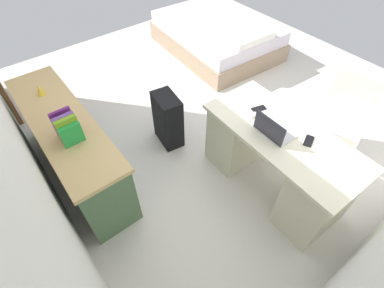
{
  "coord_description": "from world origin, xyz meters",
  "views": [
    {
      "loc": [
        -2.11,
        1.97,
        2.49
      ],
      "look_at": [
        -0.75,
        0.9,
        0.6
      ],
      "focal_mm": 26.78,
      "sensor_mm": 36.0,
      "label": 1
    }
  ],
  "objects_px": {
    "laptop": "(273,130)",
    "figurine_small": "(40,90)",
    "computer_mouse": "(254,115)",
    "cell_phone_near_laptop": "(309,141)",
    "office_chair": "(339,122)",
    "cell_phone_by_mouse": "(259,109)",
    "suitcase_black": "(168,120)",
    "desk": "(276,160)",
    "credenza": "(72,147)",
    "bed": "(217,36)"
  },
  "relations": [
    {
      "from": "credenza",
      "to": "cell_phone_by_mouse",
      "type": "height_order",
      "value": "credenza"
    },
    {
      "from": "cell_phone_near_laptop",
      "to": "bed",
      "type": "bearing_deg",
      "value": -49.54
    },
    {
      "from": "computer_mouse",
      "to": "cell_phone_by_mouse",
      "type": "relative_size",
      "value": 0.74
    },
    {
      "from": "suitcase_black",
      "to": "cell_phone_near_laptop",
      "type": "distance_m",
      "value": 1.5
    },
    {
      "from": "laptop",
      "to": "bed",
      "type": "bearing_deg",
      "value": -32.34
    },
    {
      "from": "office_chair",
      "to": "cell_phone_near_laptop",
      "type": "bearing_deg",
      "value": 96.83
    },
    {
      "from": "figurine_small",
      "to": "office_chair",
      "type": "bearing_deg",
      "value": -128.84
    },
    {
      "from": "desk",
      "to": "office_chair",
      "type": "distance_m",
      "value": 0.89
    },
    {
      "from": "computer_mouse",
      "to": "figurine_small",
      "type": "bearing_deg",
      "value": 45.39
    },
    {
      "from": "cell_phone_near_laptop",
      "to": "suitcase_black",
      "type": "bearing_deg",
      "value": -1.26
    },
    {
      "from": "credenza",
      "to": "suitcase_black",
      "type": "bearing_deg",
      "value": -101.03
    },
    {
      "from": "suitcase_black",
      "to": "cell_phone_by_mouse",
      "type": "relative_size",
      "value": 4.61
    },
    {
      "from": "office_chair",
      "to": "bed",
      "type": "distance_m",
      "value": 2.51
    },
    {
      "from": "office_chair",
      "to": "suitcase_black",
      "type": "bearing_deg",
      "value": 47.05
    },
    {
      "from": "desk",
      "to": "office_chair",
      "type": "bearing_deg",
      "value": -95.46
    },
    {
      "from": "office_chair",
      "to": "credenza",
      "type": "bearing_deg",
      "value": 58.45
    },
    {
      "from": "desk",
      "to": "computer_mouse",
      "type": "height_order",
      "value": "computer_mouse"
    },
    {
      "from": "computer_mouse",
      "to": "cell_phone_near_laptop",
      "type": "bearing_deg",
      "value": -163.5
    },
    {
      "from": "desk",
      "to": "cell_phone_near_laptop",
      "type": "relative_size",
      "value": 10.74
    },
    {
      "from": "laptop",
      "to": "figurine_small",
      "type": "xyz_separation_m",
      "value": [
        1.74,
        1.36,
        0.02
      ]
    },
    {
      "from": "office_chair",
      "to": "computer_mouse",
      "type": "distance_m",
      "value": 1.07
    },
    {
      "from": "credenza",
      "to": "cell_phone_near_laptop",
      "type": "relative_size",
      "value": 13.24
    },
    {
      "from": "credenza",
      "to": "bed",
      "type": "relative_size",
      "value": 0.91
    },
    {
      "from": "office_chair",
      "to": "credenza",
      "type": "relative_size",
      "value": 0.52
    },
    {
      "from": "office_chair",
      "to": "laptop",
      "type": "relative_size",
      "value": 2.97
    },
    {
      "from": "cell_phone_near_laptop",
      "to": "cell_phone_by_mouse",
      "type": "bearing_deg",
      "value": -20.25
    },
    {
      "from": "credenza",
      "to": "bed",
      "type": "xyz_separation_m",
      "value": [
        1.02,
        -2.82,
        -0.14
      ]
    },
    {
      "from": "desk",
      "to": "cell_phone_by_mouse",
      "type": "distance_m",
      "value": 0.51
    },
    {
      "from": "laptop",
      "to": "cell_phone_by_mouse",
      "type": "relative_size",
      "value": 2.33
    },
    {
      "from": "office_chair",
      "to": "cell_phone_by_mouse",
      "type": "height_order",
      "value": "office_chair"
    },
    {
      "from": "laptop",
      "to": "cell_phone_near_laptop",
      "type": "distance_m",
      "value": 0.31
    },
    {
      "from": "credenza",
      "to": "suitcase_black",
      "type": "height_order",
      "value": "credenza"
    },
    {
      "from": "figurine_small",
      "to": "suitcase_black",
      "type": "bearing_deg",
      "value": -122.58
    },
    {
      "from": "credenza",
      "to": "laptop",
      "type": "height_order",
      "value": "laptop"
    },
    {
      "from": "desk",
      "to": "suitcase_black",
      "type": "height_order",
      "value": "desk"
    },
    {
      "from": "bed",
      "to": "laptop",
      "type": "relative_size",
      "value": 6.27
    },
    {
      "from": "laptop",
      "to": "credenza",
      "type": "bearing_deg",
      "value": 46.47
    },
    {
      "from": "office_chair",
      "to": "cell_phone_near_laptop",
      "type": "distance_m",
      "value": 0.87
    },
    {
      "from": "office_chair",
      "to": "figurine_small",
      "type": "bearing_deg",
      "value": 51.16
    },
    {
      "from": "suitcase_black",
      "to": "cell_phone_by_mouse",
      "type": "distance_m",
      "value": 1.04
    },
    {
      "from": "desk",
      "to": "computer_mouse",
      "type": "xyz_separation_m",
      "value": [
        0.32,
        0.04,
        0.37
      ]
    },
    {
      "from": "cell_phone_by_mouse",
      "to": "cell_phone_near_laptop",
      "type": "bearing_deg",
      "value": -161.65
    },
    {
      "from": "cell_phone_near_laptop",
      "to": "figurine_small",
      "type": "height_order",
      "value": "figurine_small"
    },
    {
      "from": "credenza",
      "to": "cell_phone_near_laptop",
      "type": "distance_m",
      "value": 2.2
    },
    {
      "from": "suitcase_black",
      "to": "cell_phone_near_laptop",
      "type": "height_order",
      "value": "cell_phone_near_laptop"
    },
    {
      "from": "suitcase_black",
      "to": "figurine_small",
      "type": "relative_size",
      "value": 5.71
    },
    {
      "from": "cell_phone_near_laptop",
      "to": "cell_phone_by_mouse",
      "type": "distance_m",
      "value": 0.54
    },
    {
      "from": "bed",
      "to": "office_chair",
      "type": "bearing_deg",
      "value": 168.99
    },
    {
      "from": "computer_mouse",
      "to": "cell_phone_near_laptop",
      "type": "distance_m",
      "value": 0.52
    },
    {
      "from": "office_chair",
      "to": "laptop",
      "type": "bearing_deg",
      "value": 81.42
    }
  ]
}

